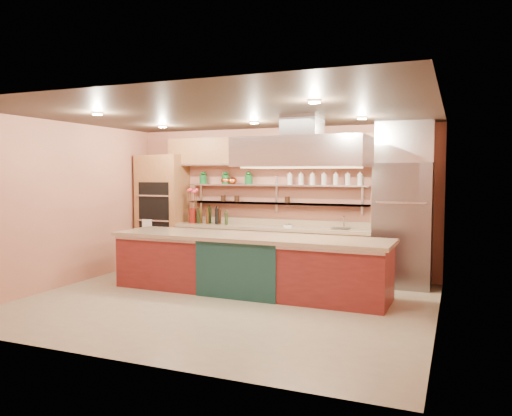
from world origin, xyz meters
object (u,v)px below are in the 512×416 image
at_px(refrigerator, 403,225).
at_px(flower_vase, 193,216).
at_px(copper_kettle, 233,181).
at_px(green_canister, 249,180).
at_px(island, 248,264).
at_px(kitchen_scale, 288,225).

xyz_separation_m(refrigerator, flower_vase, (-4.07, 0.01, 0.03)).
distance_m(copper_kettle, green_canister, 0.35).
distance_m(island, copper_kettle, 2.36).
bearing_deg(refrigerator, kitchen_scale, 179.72).
relative_size(refrigerator, flower_vase, 7.06).
height_order(copper_kettle, green_canister, green_canister).
xyz_separation_m(island, green_canister, (-0.69, 1.67, 1.34)).
height_order(flower_vase, green_canister, green_canister).
distance_m(refrigerator, island, 2.74).
xyz_separation_m(copper_kettle, green_canister, (0.35, 0.00, 0.02)).
relative_size(flower_vase, kitchen_scale, 2.01).
xyz_separation_m(flower_vase, green_canister, (1.13, 0.22, 0.72)).
relative_size(kitchen_scale, green_canister, 0.84).
xyz_separation_m(kitchen_scale, copper_kettle, (-1.24, 0.22, 0.81)).
height_order(flower_vase, copper_kettle, copper_kettle).
relative_size(island, copper_kettle, 26.47).
bearing_deg(flower_vase, kitchen_scale, 0.00).
bearing_deg(kitchen_scale, island, -83.42).
height_order(island, flower_vase, flower_vase).
distance_m(flower_vase, copper_kettle, 1.08).
bearing_deg(flower_vase, copper_kettle, 15.67).
relative_size(copper_kettle, green_canister, 0.96).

